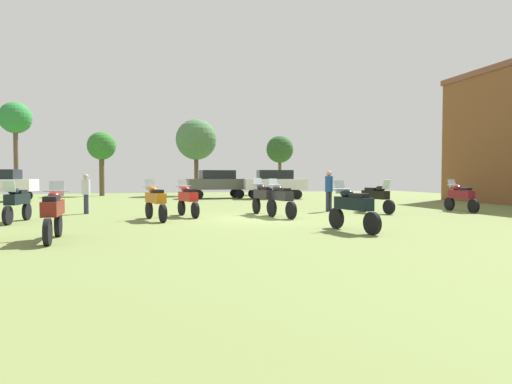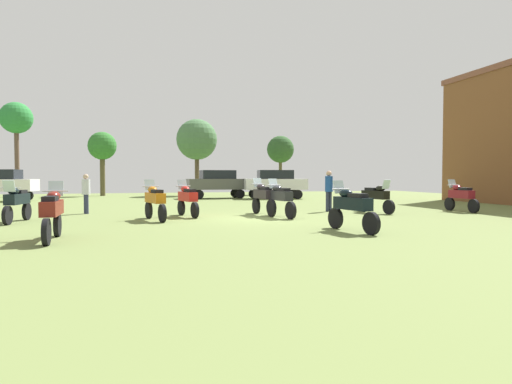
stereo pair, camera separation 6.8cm
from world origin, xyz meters
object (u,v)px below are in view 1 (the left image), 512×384
(person_2, at_px, (86,191))
(tree_1, at_px, (280,150))
(person_1, at_px, (329,188))
(motorcycle_7, at_px, (263,197))
(car_3, at_px, (217,182))
(motorcycle_5, at_px, (53,212))
(motorcycle_10, at_px, (353,206))
(motorcycle_9, at_px, (17,202))
(tree_5, at_px, (196,140))
(motorcycle_6, at_px, (155,200))
(motorcycle_2, at_px, (376,197))
(tree_4, at_px, (101,147))
(car_1, at_px, (275,182))
(motorcycle_1, at_px, (281,198))
(motorcycle_3, at_px, (188,199))
(tree_2, at_px, (15,120))
(motorcycle_8, at_px, (461,196))

(person_2, relative_size, tree_1, 0.33)
(person_1, relative_size, tree_1, 0.36)
(motorcycle_7, xyz_separation_m, car_3, (0.30, 13.62, 0.42))
(motorcycle_5, bearing_deg, motorcycle_10, -3.10)
(motorcycle_9, relative_size, tree_1, 0.45)
(person_1, bearing_deg, motorcycle_7, -1.08)
(motorcycle_10, xyz_separation_m, tree_5, (-1.66, 24.76, 3.85))
(motorcycle_10, relative_size, car_3, 0.51)
(motorcycle_5, bearing_deg, motorcycle_6, 58.38)
(motorcycle_9, distance_m, person_2, 3.62)
(car_3, bearing_deg, motorcycle_2, -164.68)
(tree_4, bearing_deg, motorcycle_5, -87.37)
(motorcycle_2, relative_size, person_2, 1.30)
(car_1, height_order, person_2, car_1)
(motorcycle_2, distance_m, person_1, 2.08)
(motorcycle_1, bearing_deg, motorcycle_5, -160.44)
(motorcycle_3, distance_m, car_1, 14.01)
(tree_2, bearing_deg, motorcycle_10, -58.63)
(car_3, xyz_separation_m, person_1, (3.02, -12.64, -0.09))
(motorcycle_8, xyz_separation_m, car_1, (-4.89, 12.63, 0.46))
(motorcycle_6, bearing_deg, motorcycle_5, -135.53)
(motorcycle_1, distance_m, tree_4, 22.66)
(motorcycle_1, relative_size, tree_4, 0.42)
(motorcycle_8, bearing_deg, motorcycle_3, 177.47)
(tree_1, distance_m, tree_4, 14.73)
(tree_4, bearing_deg, motorcycle_10, -70.20)
(car_3, distance_m, tree_5, 6.47)
(car_3, relative_size, person_2, 2.62)
(motorcycle_1, height_order, car_3, car_3)
(motorcycle_2, relative_size, motorcycle_5, 0.99)
(motorcycle_10, distance_m, person_2, 11.54)
(motorcycle_3, bearing_deg, tree_5, 67.09)
(motorcycle_2, height_order, motorcycle_6, motorcycle_6)
(person_1, xyz_separation_m, tree_2, (-17.43, 18.27, 4.76))
(motorcycle_9, height_order, person_2, person_2)
(motorcycle_5, xyz_separation_m, tree_5, (6.32, 24.59, 3.85))
(motorcycle_7, xyz_separation_m, motorcycle_8, (9.01, -0.54, -0.04))
(car_1, distance_m, car_3, 4.11)
(car_3, bearing_deg, motorcycle_1, 177.07)
(tree_5, bearing_deg, tree_2, 179.18)
(person_1, height_order, person_2, person_1)
(motorcycle_3, distance_m, tree_5, 19.53)
(motorcycle_7, height_order, motorcycle_8, motorcycle_7)
(motorcycle_3, height_order, car_3, car_3)
(tree_5, bearing_deg, motorcycle_2, -74.06)
(motorcycle_10, xyz_separation_m, tree_4, (-9.14, 25.37, 3.17))
(motorcycle_8, distance_m, tree_1, 20.00)
(person_2, bearing_deg, car_1, -74.45)
(motorcycle_8, bearing_deg, tree_4, 130.49)
(motorcycle_5, xyz_separation_m, motorcycle_9, (-2.05, 4.83, -0.00))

